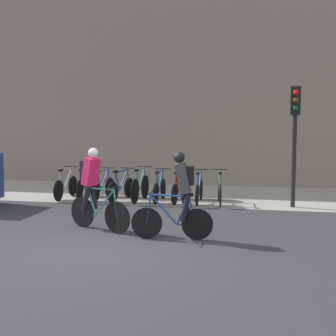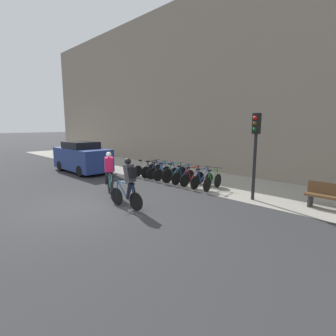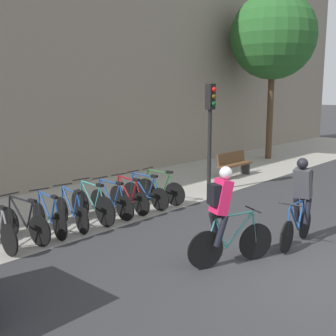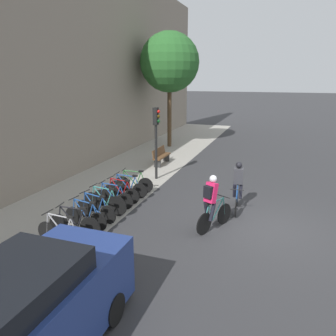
{
  "view_description": "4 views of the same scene",
  "coord_description": "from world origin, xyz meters",
  "px_view_note": "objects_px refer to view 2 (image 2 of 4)",
  "views": [
    {
      "loc": [
        2.81,
        -8.0,
        2.35
      ],
      "look_at": [
        0.53,
        3.54,
        1.17
      ],
      "focal_mm": 50.0,
      "sensor_mm": 36.0,
      "label": 1
    },
    {
      "loc": [
        8.39,
        -4.12,
        2.85
      ],
      "look_at": [
        1.06,
        3.1,
        1.15
      ],
      "focal_mm": 28.0,
      "sensor_mm": 36.0,
      "label": 2
    },
    {
      "loc": [
        -6.6,
        -2.43,
        3.02
      ],
      "look_at": [
        0.44,
        3.84,
        1.32
      ],
      "focal_mm": 45.0,
      "sensor_mm": 36.0,
      "label": 3
    },
    {
      "loc": [
        -9.84,
        -0.32,
        4.57
      ],
      "look_at": [
        1.32,
        3.64,
        1.27
      ],
      "focal_mm": 35.0,
      "sensor_mm": 36.0,
      "label": 4
    }
  ],
  "objects_px": {
    "traffic_light_pole": "(255,140)",
    "parked_bike_6": "(192,178)",
    "cyclist_pink": "(109,172)",
    "parked_bike_1": "(152,170)",
    "parked_bike_4": "(175,174)",
    "parked_bike_8": "(213,181)",
    "parked_bike_3": "(166,173)",
    "parked_bike_2": "(159,171)",
    "parked_car": "(82,157)",
    "parked_bike_7": "(202,179)",
    "parked_bike_0": "(145,169)",
    "cyclist_grey": "(129,182)",
    "parked_bike_5": "(183,176)",
    "bench": "(334,197)"
  },
  "relations": [
    {
      "from": "parked_bike_1",
      "to": "parked_bike_6",
      "type": "relative_size",
      "value": 1.03
    },
    {
      "from": "cyclist_grey",
      "to": "bench",
      "type": "relative_size",
      "value": 1.02
    },
    {
      "from": "cyclist_grey",
      "to": "parked_bike_7",
      "type": "height_order",
      "value": "cyclist_grey"
    },
    {
      "from": "cyclist_grey",
      "to": "parked_bike_7",
      "type": "bearing_deg",
      "value": 92.3
    },
    {
      "from": "cyclist_pink",
      "to": "parked_bike_7",
      "type": "relative_size",
      "value": 1.07
    },
    {
      "from": "cyclist_pink",
      "to": "parked_bike_3",
      "type": "bearing_deg",
      "value": 97.86
    },
    {
      "from": "cyclist_pink",
      "to": "parked_bike_5",
      "type": "bearing_deg",
      "value": 80.05
    },
    {
      "from": "parked_bike_2",
      "to": "parked_bike_4",
      "type": "bearing_deg",
      "value": 0.08
    },
    {
      "from": "traffic_light_pole",
      "to": "parked_bike_6",
      "type": "bearing_deg",
      "value": 176.47
    },
    {
      "from": "cyclist_grey",
      "to": "bench",
      "type": "height_order",
      "value": "cyclist_grey"
    },
    {
      "from": "cyclist_pink",
      "to": "parked_bike_7",
      "type": "xyz_separation_m",
      "value": [
        1.83,
        3.74,
        -0.56
      ]
    },
    {
      "from": "parked_bike_4",
      "to": "parked_bike_8",
      "type": "height_order",
      "value": "parked_bike_4"
    },
    {
      "from": "parked_bike_5",
      "to": "parked_bike_6",
      "type": "relative_size",
      "value": 1.01
    },
    {
      "from": "parked_bike_3",
      "to": "traffic_light_pole",
      "type": "distance_m",
      "value": 5.31
    },
    {
      "from": "cyclist_pink",
      "to": "parked_bike_4",
      "type": "distance_m",
      "value": 3.78
    },
    {
      "from": "cyclist_pink",
      "to": "parked_bike_0",
      "type": "height_order",
      "value": "cyclist_pink"
    },
    {
      "from": "parked_bike_7",
      "to": "parked_bike_8",
      "type": "distance_m",
      "value": 0.59
    },
    {
      "from": "parked_bike_5",
      "to": "bench",
      "type": "relative_size",
      "value": 0.94
    },
    {
      "from": "cyclist_grey",
      "to": "parked_bike_0",
      "type": "relative_size",
      "value": 1.06
    },
    {
      "from": "traffic_light_pole",
      "to": "parked_car",
      "type": "bearing_deg",
      "value": -170.05
    },
    {
      "from": "parked_bike_2",
      "to": "parked_car",
      "type": "height_order",
      "value": "parked_car"
    },
    {
      "from": "parked_bike_5",
      "to": "bench",
      "type": "height_order",
      "value": "parked_bike_5"
    },
    {
      "from": "parked_bike_2",
      "to": "parked_car",
      "type": "xyz_separation_m",
      "value": [
        -4.74,
        -2.0,
        0.52
      ]
    },
    {
      "from": "cyclist_grey",
      "to": "parked_car",
      "type": "bearing_deg",
      "value": 164.07
    },
    {
      "from": "parked_bike_3",
      "to": "parked_bike_4",
      "type": "bearing_deg",
      "value": 0.2
    },
    {
      "from": "parked_bike_8",
      "to": "parked_car",
      "type": "bearing_deg",
      "value": -166.37
    },
    {
      "from": "parked_bike_0",
      "to": "parked_bike_3",
      "type": "bearing_deg",
      "value": -0.01
    },
    {
      "from": "parked_bike_3",
      "to": "bench",
      "type": "distance_m",
      "value": 7.5
    },
    {
      "from": "parked_bike_6",
      "to": "parked_car",
      "type": "bearing_deg",
      "value": -164.22
    },
    {
      "from": "parked_bike_2",
      "to": "bench",
      "type": "relative_size",
      "value": 0.93
    },
    {
      "from": "parked_bike_6",
      "to": "parked_car",
      "type": "height_order",
      "value": "parked_car"
    },
    {
      "from": "parked_bike_0",
      "to": "parked_bike_7",
      "type": "distance_m",
      "value": 4.1
    },
    {
      "from": "parked_bike_0",
      "to": "parked_bike_1",
      "type": "xyz_separation_m",
      "value": [
        0.59,
        0.0,
        0.01
      ]
    },
    {
      "from": "cyclist_pink",
      "to": "parked_bike_1",
      "type": "bearing_deg",
      "value": 114.25
    },
    {
      "from": "cyclist_grey",
      "to": "parked_bike_5",
      "type": "xyz_separation_m",
      "value": [
        -1.34,
        4.24,
        -0.57
      ]
    },
    {
      "from": "parked_bike_0",
      "to": "parked_bike_1",
      "type": "height_order",
      "value": "parked_bike_1"
    },
    {
      "from": "parked_bike_4",
      "to": "parked_bike_6",
      "type": "distance_m",
      "value": 1.17
    },
    {
      "from": "parked_bike_4",
      "to": "parked_bike_6",
      "type": "relative_size",
      "value": 1.07
    },
    {
      "from": "parked_bike_3",
      "to": "parked_bike_6",
      "type": "bearing_deg",
      "value": 0.01
    },
    {
      "from": "parked_bike_1",
      "to": "parked_bike_5",
      "type": "xyz_separation_m",
      "value": [
        2.34,
        -0.0,
        -0.01
      ]
    },
    {
      "from": "cyclist_grey",
      "to": "parked_bike_4",
      "type": "distance_m",
      "value": 4.69
    },
    {
      "from": "cyclist_pink",
      "to": "traffic_light_pole",
      "type": "xyz_separation_m",
      "value": [
        4.44,
        3.54,
        1.34
      ]
    },
    {
      "from": "parked_bike_0",
      "to": "parked_bike_8",
      "type": "height_order",
      "value": "parked_bike_8"
    },
    {
      "from": "parked_bike_7",
      "to": "cyclist_pink",
      "type": "bearing_deg",
      "value": -116.06
    },
    {
      "from": "parked_bike_1",
      "to": "parked_bike_3",
      "type": "relative_size",
      "value": 1.01
    },
    {
      "from": "parked_bike_2",
      "to": "parked_bike_6",
      "type": "bearing_deg",
      "value": -0.0
    },
    {
      "from": "cyclist_grey",
      "to": "parked_bike_6",
      "type": "relative_size",
      "value": 1.09
    },
    {
      "from": "cyclist_grey",
      "to": "parked_bike_6",
      "type": "height_order",
      "value": "cyclist_grey"
    },
    {
      "from": "parked_bike_3",
      "to": "parked_bike_8",
      "type": "height_order",
      "value": "parked_bike_8"
    },
    {
      "from": "parked_bike_0",
      "to": "parked_bike_6",
      "type": "bearing_deg",
      "value": 0.0
    }
  ]
}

